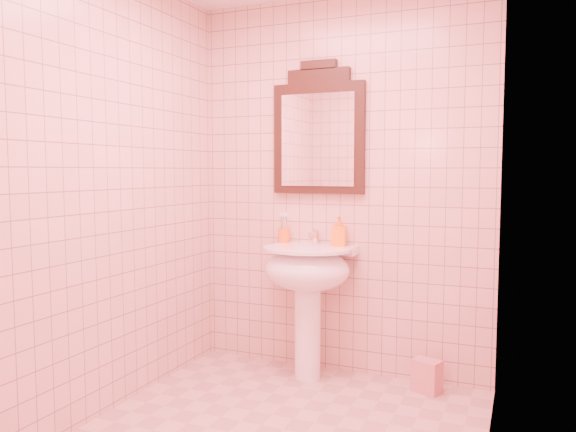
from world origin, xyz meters
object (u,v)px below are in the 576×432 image
at_px(toothbrush_cup, 284,235).
at_px(soap_dispenser, 339,231).
at_px(mirror, 319,133).
at_px(towel, 427,376).
at_px(pedestal_sink, 307,278).

bearing_deg(toothbrush_cup, soap_dispenser, -2.51).
xyz_separation_m(toothbrush_cup, soap_dispenser, (0.40, -0.02, 0.05)).
height_order(toothbrush_cup, soap_dispenser, soap_dispenser).
xyz_separation_m(mirror, towel, (0.76, -0.13, -1.51)).
relative_size(pedestal_sink, towel, 4.31).
height_order(mirror, towel, mirror).
bearing_deg(soap_dispenser, towel, -13.89).
height_order(pedestal_sink, soap_dispenser, soap_dispenser).
xyz_separation_m(toothbrush_cup, towel, (0.99, -0.09, -0.81)).
xyz_separation_m(pedestal_sink, toothbrush_cup, (-0.23, 0.16, 0.25)).
relative_size(pedestal_sink, toothbrush_cup, 4.73).
distance_m(toothbrush_cup, soap_dispenser, 0.40).
bearing_deg(pedestal_sink, soap_dispenser, 39.12).
height_order(mirror, soap_dispenser, mirror).
bearing_deg(toothbrush_cup, pedestal_sink, -33.80).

